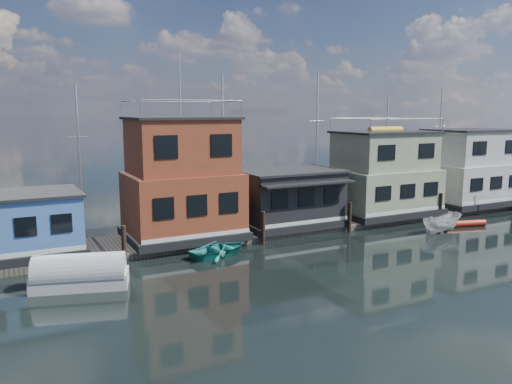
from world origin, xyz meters
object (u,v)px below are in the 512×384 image
dinghy_teal (220,249)px  houseboat_dark (288,197)px  houseboat_green (384,175)px  houseboat_red (182,181)px  motorboat (442,223)px  tarp_runabout (80,274)px  houseboat_blue (24,225)px  houseboat_white (470,169)px  red_kayak (465,223)px

dinghy_teal → houseboat_dark: bearing=-75.1°
houseboat_green → houseboat_red: bearing=-180.0°
dinghy_teal → motorboat: size_ratio=1.10×
tarp_runabout → houseboat_green: bearing=30.3°
houseboat_dark → motorboat: 11.18m
houseboat_dark → houseboat_green: 9.07m
houseboat_blue → houseboat_dark: houseboat_dark is taller
houseboat_green → tarp_runabout: size_ratio=1.73×
houseboat_white → houseboat_red: bearing=-180.0°
red_kayak → motorboat: size_ratio=0.93×
houseboat_red → motorboat: bearing=-18.6°
houseboat_dark → red_kayak: bearing=-22.8°
houseboat_dark → motorboat: houseboat_dark is taller
houseboat_blue → houseboat_red: bearing=0.0°
houseboat_white → houseboat_dark: bearing=-179.9°
houseboat_blue → tarp_runabout: 6.50m
tarp_runabout → houseboat_red: bearing=55.5°
houseboat_white → red_kayak: bearing=-140.8°
houseboat_green → dinghy_teal: 16.80m
houseboat_white → tarp_runabout: 34.97m
houseboat_dark → dinghy_teal: houseboat_dark is taller
red_kayak → tarp_runabout: size_ratio=0.67×
houseboat_blue → red_kayak: bearing=-10.0°
houseboat_dark → houseboat_blue: bearing=179.9°
houseboat_white → motorboat: houseboat_white is taller
houseboat_red → houseboat_dark: size_ratio=1.60×
houseboat_dark → tarp_runabout: 16.53m
houseboat_blue → motorboat: houseboat_blue is taller
motorboat → houseboat_white: bearing=-59.4°
houseboat_white → dinghy_teal: size_ratio=2.18×
houseboat_dark → red_kayak: houseboat_dark is taller
houseboat_blue → houseboat_green: (26.50, 0.00, 1.34)m
houseboat_red → houseboat_green: bearing=0.0°
tarp_runabout → houseboat_white: bearing=26.4°
houseboat_dark → houseboat_white: (19.00, 0.02, 1.12)m
houseboat_dark → houseboat_white: houseboat_white is taller
houseboat_white → tarp_runabout: (-34.34, -5.94, -2.85)m
motorboat → tarp_runabout: 24.72m
red_kayak → houseboat_red: bearing=-179.0°
houseboat_dark → tarp_runabout: size_ratio=1.53×
houseboat_red → tarp_runabout: bearing=-141.0°
houseboat_blue → houseboat_green: bearing=0.0°
houseboat_white → red_kayak: houseboat_white is taller
houseboat_blue → houseboat_green: houseboat_green is taller
houseboat_white → houseboat_green: bearing=180.0°
tarp_runabout → houseboat_blue: bearing=126.5°
houseboat_white → motorboat: 11.62m
dinghy_teal → houseboat_red: bearing=-0.2°
houseboat_dark → houseboat_green: size_ratio=0.88×
houseboat_white → red_kayak: size_ratio=2.58×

